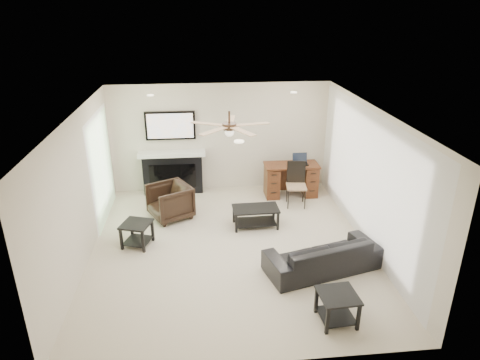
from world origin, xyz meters
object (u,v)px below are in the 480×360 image
Objects in this scene: fireplace_unit at (172,154)px; desk at (291,180)px; armchair at (170,202)px; sofa at (323,255)px; coffee_table at (255,217)px.

fireplace_unit reaches higher than desk.
armchair is 1.41m from fireplace_unit.
armchair reaches higher than sofa.
desk is at bearing -9.31° from fireplace_unit.
armchair is 0.41× the size of fireplace_unit.
armchair is 0.88× the size of coffee_table.
fireplace_unit is 1.57× the size of desk.
armchair reaches higher than coffee_table.
coffee_table is 1.72m from desk.
armchair is at bearing 160.61° from coffee_table.
desk is (1.00, 1.39, 0.18)m from coffee_table.
fireplace_unit is at bearing 151.40° from armchair.
sofa is at bearing -92.00° from desk.
coffee_table is at bearing 44.27° from armchair.
fireplace_unit is (-2.58, 3.43, 0.68)m from sofa.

